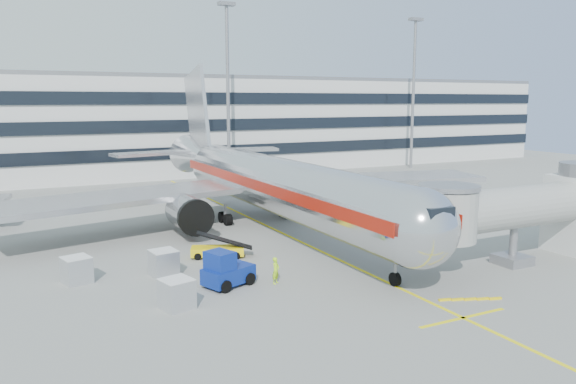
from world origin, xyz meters
name	(u,v)px	position (x,y,z in m)	size (l,w,h in m)	color
ground	(330,255)	(0.00, 0.00, 0.00)	(180.00, 180.00, 0.00)	gray
lead_in_line	(274,229)	(0.00, 10.00, 0.01)	(0.25, 70.00, 0.01)	#FFEA0D
stop_bar	(463,318)	(0.00, -14.00, 0.01)	(6.00, 0.25, 0.01)	#FFEA0D
main_jet	(265,181)	(0.00, 11.72, 4.23)	(50.95, 48.70, 16.06)	silver
jet_bridge	(532,210)	(12.18, -8.00, 3.87)	(17.80, 4.50, 7.00)	silver
terminal	(148,124)	(0.00, 57.95, 7.80)	(150.00, 24.25, 15.60)	silver
light_mast_centre	(228,78)	(8.00, 42.00, 14.88)	(2.40, 1.20, 25.45)	gray
light_mast_east	(414,82)	(42.00, 42.00, 14.88)	(2.40, 1.20, 25.45)	gray
belt_loader	(218,250)	(-7.81, 3.44, 0.56)	(4.21, 2.80, 1.99)	yellow
baggage_tug	(226,271)	(-9.65, -3.21, 1.04)	(3.62, 2.92, 2.39)	navy
cargo_container_left	(164,263)	(-12.58, 0.87, 0.88)	(1.85, 1.85, 1.75)	#B4B7BB
cargo_container_right	(77,270)	(-18.01, 1.90, 0.87)	(1.97, 1.97, 1.73)	#B4B7BB
cargo_container_front	(177,294)	(-13.49, -5.52, 0.87)	(1.98, 1.98, 1.74)	#B4B7BB
ramp_worker	(276,270)	(-6.57, -4.12, 0.87)	(0.64, 0.42, 1.75)	#B9FF1A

